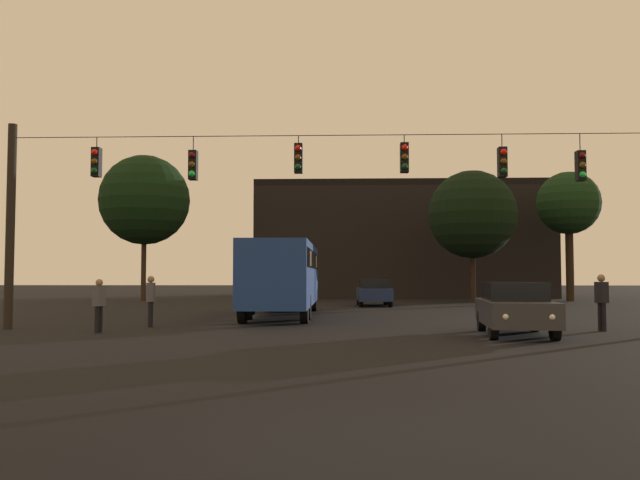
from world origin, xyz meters
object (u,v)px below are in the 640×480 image
Objects in this scene: car_far_left at (374,292)px; pedestrian_crossing_right at (602,299)px; pedestrian_crossing_center at (151,298)px; pedestrian_crossing_left at (99,302)px; tree_right_far at (472,214)px; tree_left_silhouette at (145,200)px; city_bus at (284,272)px; tree_behind_building at (569,204)px; car_near_right at (515,308)px.

pedestrian_crossing_right is (6.26, -16.64, 0.20)m from car_far_left.
car_far_left is at bearing 62.32° from pedestrian_crossing_center.
pedestrian_crossing_left is 0.19× the size of tree_right_far.
tree_left_silhouette is at bearing 107.55° from pedestrian_crossing_center.
tree_right_far is at bearing 36.17° from car_far_left.
pedestrian_crossing_left is 0.95× the size of pedestrian_crossing_center.
tree_right_far is (15.52, 22.44, 4.67)m from pedestrian_crossing_left.
car_far_left is 17.81m from tree_left_silhouette.
tree_left_silhouette reaches higher than pedestrian_crossing_left.
pedestrian_crossing_right is at bearing -4.53° from pedestrian_crossing_center.
pedestrian_crossing_center is at bearing -72.45° from tree_left_silhouette.
pedestrian_crossing_center is at bearing 175.47° from pedestrian_crossing_right.
city_bus is at bearing 59.39° from pedestrian_crossing_left.
pedestrian_crossing_right is 0.21× the size of tree_right_far.
tree_right_far is (6.47, 4.73, 4.78)m from car_far_left.
tree_right_far is (-6.96, -2.71, -0.93)m from tree_behind_building.
pedestrian_crossing_right is 25.72m from tree_behind_building.
pedestrian_crossing_right is at bearing 3.97° from pedestrian_crossing_left.
tree_right_far is (21.71, -2.24, -1.26)m from tree_left_silhouette.
pedestrian_crossing_left is at bearing -112.73° from pedestrian_crossing_center.
tree_behind_building is at bearing 73.42° from pedestrian_crossing_right.
tree_left_silhouette is at bearing 104.06° from pedestrian_crossing_left.
pedestrian_crossing_center reaches higher than car_far_left.
car_far_left is at bearing 100.03° from car_near_right.
city_bus is at bearing 56.75° from pedestrian_crossing_center.
tree_right_far is at bearing 81.90° from car_near_right.
pedestrian_crossing_right is 21.86m from tree_right_far.
pedestrian_crossing_center is at bearing -117.68° from car_far_left.
pedestrian_crossing_right is at bearing 26.62° from car_near_right.
pedestrian_crossing_left is 2.39m from pedestrian_crossing_center.
tree_behind_building reaches higher than tree_right_far.
car_far_left is 16.39m from tree_behind_building.
tree_left_silhouette is (-11.01, 16.52, 4.97)m from city_bus.
pedestrian_crossing_right is at bearing -90.55° from tree_right_far.
pedestrian_crossing_left is at bearing -176.03° from pedestrian_crossing_right.
car_far_left is (4.23, 9.55, -1.07)m from city_bus.
tree_right_far reaches higher than car_far_left.
pedestrian_crossing_left is (-4.83, -8.16, -0.96)m from city_bus.
city_bus is at bearing -113.88° from car_far_left.
tree_behind_building reaches higher than city_bus.
pedestrian_crossing_left is at bearing -120.61° from city_bus.
car_near_right is at bearing -98.10° from tree_right_far.
car_far_left is 9.33m from tree_right_far.
pedestrian_crossing_left is 27.68m from tree_right_far.
pedestrian_crossing_right reaches higher than pedestrian_crossing_center.
tree_behind_building is at bearing 0.94° from tree_left_silhouette.
tree_right_far is (10.70, 14.28, 3.71)m from city_bus.
car_near_right is 0.45× the size of tree_left_silhouette.
pedestrian_crossing_center is 0.20× the size of tree_behind_building.
city_bus reaches higher than pedestrian_crossing_left.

